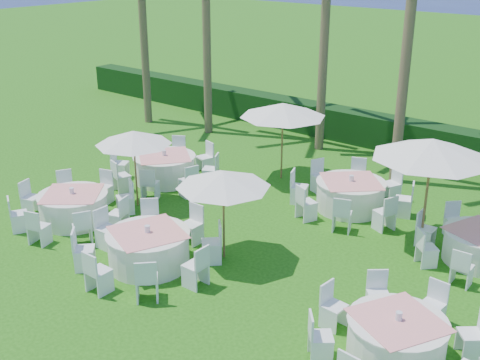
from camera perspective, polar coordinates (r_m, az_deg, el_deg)
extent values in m
plane|color=#1E570F|center=(13.84, -6.46, -9.83)|extent=(120.00, 120.00, 0.00)
cube|color=black|center=(22.88, 15.25, 4.04)|extent=(34.00, 1.00, 1.20)
cylinder|color=white|center=(17.15, -15.50, -2.59)|extent=(1.83, 1.83, 0.79)
cylinder|color=white|center=(16.99, -15.63, -1.33)|extent=(1.91, 1.91, 0.03)
cube|color=pink|center=(16.98, -15.64, -1.26)|extent=(2.08, 2.08, 0.01)
cylinder|color=silver|center=(16.95, -15.67, -0.99)|extent=(0.13, 0.13, 0.17)
cube|color=white|center=(16.33, -11.50, -3.15)|extent=(0.55, 0.55, 0.95)
cube|color=white|center=(17.31, -10.86, -1.64)|extent=(0.60, 0.60, 0.95)
cube|color=white|center=(18.17, -12.85, -0.68)|extent=(0.55, 0.55, 0.95)
cube|color=white|center=(18.44, -16.17, -0.68)|extent=(0.60, 0.60, 0.95)
cube|color=white|center=(17.98, -19.17, -1.60)|extent=(0.55, 0.55, 0.95)
cube|color=white|center=(17.04, -20.27, -3.04)|extent=(0.60, 0.60, 0.95)
cube|color=white|center=(16.12, -18.55, -4.22)|extent=(0.55, 0.55, 0.95)
cube|color=white|center=(15.82, -14.76, -4.29)|extent=(0.60, 0.60, 0.95)
cylinder|color=white|center=(14.50, -8.66, -6.52)|extent=(1.91, 1.91, 0.83)
cylinder|color=white|center=(14.30, -8.75, -5.02)|extent=(1.99, 1.99, 0.03)
cube|color=pink|center=(14.29, -8.76, -4.93)|extent=(2.01, 2.01, 0.01)
cylinder|color=silver|center=(14.26, -8.77, -4.62)|extent=(0.13, 0.13, 0.18)
cube|color=white|center=(14.46, -2.72, -5.98)|extent=(0.66, 0.66, 1.00)
cube|color=white|center=(15.39, -4.63, -4.25)|extent=(0.47, 0.47, 1.00)
cube|color=white|center=(15.80, -8.53, -3.72)|extent=(0.66, 0.66, 1.00)
cube|color=white|center=(15.49, -12.49, -4.55)|extent=(0.47, 0.47, 1.00)
cube|color=white|center=(14.61, -14.58, -6.42)|extent=(0.66, 0.66, 1.00)
cube|color=white|center=(13.63, -13.28, -8.43)|extent=(0.47, 0.47, 1.00)
cube|color=white|center=(13.15, -8.84, -9.25)|extent=(0.66, 0.66, 1.00)
cube|color=white|center=(13.52, -4.27, -8.12)|extent=(0.47, 0.47, 1.00)
cylinder|color=white|center=(11.78, 14.59, -14.41)|extent=(1.78, 1.78, 0.77)
cylinder|color=white|center=(11.56, 14.77, -12.82)|extent=(1.86, 1.86, 0.03)
cube|color=pink|center=(11.55, 14.79, -12.71)|extent=(1.94, 1.94, 0.01)
cylinder|color=silver|center=(11.50, 14.83, -12.36)|extent=(0.12, 0.12, 0.16)
cube|color=white|center=(12.18, 21.11, -13.53)|extent=(0.61, 0.61, 0.93)
cube|color=white|center=(12.80, 17.79, -11.23)|extent=(0.47, 0.47, 0.93)
cube|color=white|center=(12.85, 13.00, -10.55)|extent=(0.61, 0.61, 0.93)
cube|color=white|center=(12.32, 8.91, -11.76)|extent=(0.47, 0.47, 0.93)
cube|color=white|center=(11.45, 7.69, -14.53)|extent=(0.61, 0.61, 0.93)
cylinder|color=white|center=(19.49, -7.14, 1.06)|extent=(1.93, 1.93, 0.84)
cylinder|color=white|center=(19.34, -7.20, 2.25)|extent=(2.01, 2.01, 0.03)
cube|color=pink|center=(19.34, -7.20, 2.32)|extent=(2.19, 2.19, 0.01)
cylinder|color=silver|center=(19.31, -7.21, 2.55)|extent=(0.13, 0.13, 0.18)
cube|color=white|center=(19.08, -2.82, 1.02)|extent=(0.64, 0.64, 1.00)
cube|color=white|center=(20.15, -3.37, 2.14)|extent=(0.58, 0.58, 1.00)
cube|color=white|center=(20.82, -5.95, 2.70)|extent=(0.64, 0.64, 1.00)
cube|color=white|center=(20.74, -9.12, 2.46)|extent=(0.58, 0.58, 1.00)
cube|color=white|center=(19.94, -11.30, 1.54)|extent=(0.64, 0.64, 1.00)
cube|color=white|center=(18.86, -11.19, 0.37)|extent=(0.58, 0.58, 1.00)
cube|color=white|center=(18.12, -8.53, -0.33)|extent=(0.64, 0.64, 1.00)
cube|color=white|center=(18.22, -4.92, -0.05)|extent=(0.58, 0.58, 1.00)
cylinder|color=white|center=(17.57, 10.41, -1.48)|extent=(1.92, 1.92, 0.83)
cylinder|color=white|center=(17.41, 10.50, -0.19)|extent=(1.99, 1.99, 0.03)
cube|color=pink|center=(17.40, 10.50, -0.11)|extent=(2.19, 2.19, 0.01)
cylinder|color=silver|center=(17.37, 10.52, 0.15)|extent=(0.13, 0.13, 0.18)
cube|color=white|center=(17.45, 15.29, -1.78)|extent=(0.60, 0.60, 1.00)
cube|color=white|center=(18.44, 14.13, -0.39)|extent=(0.61, 0.61, 1.00)
cube|color=white|center=(18.93, 11.06, 0.44)|extent=(0.60, 0.60, 1.00)
cube|color=white|center=(18.65, 7.67, 0.34)|extent=(0.61, 0.61, 1.00)
cube|color=white|center=(17.76, 5.65, -0.67)|extent=(0.60, 0.60, 1.00)
cube|color=white|center=(16.72, 6.33, -2.14)|extent=(0.61, 0.61, 1.00)
cube|color=white|center=(16.18, 9.68, -3.18)|extent=(0.60, 0.60, 1.00)
cube|color=white|center=(16.49, 13.55, -3.00)|extent=(0.61, 0.61, 1.00)
cube|color=white|center=(16.66, 19.70, -3.62)|extent=(0.60, 0.60, 0.91)
cube|color=white|center=(15.93, 17.24, -4.48)|extent=(0.44, 0.44, 0.91)
cube|color=white|center=(14.99, 17.34, -6.17)|extent=(0.60, 0.60, 0.91)
cube|color=white|center=(14.42, 20.35, -7.73)|extent=(0.44, 0.44, 0.91)
cylinder|color=brown|center=(17.55, -9.87, 0.92)|extent=(0.05, 0.05, 2.19)
cone|color=white|center=(17.24, -10.08, 3.99)|extent=(2.17, 2.17, 0.39)
sphere|color=brown|center=(17.20, -10.11, 4.42)|extent=(0.09, 0.09, 0.09)
cylinder|color=brown|center=(14.39, -1.55, -3.52)|extent=(0.05, 0.05, 2.16)
cone|color=white|center=(14.01, -1.59, 0.09)|extent=(2.25, 2.25, 0.39)
sphere|color=brown|center=(13.96, -1.60, 0.60)|extent=(0.09, 0.09, 0.09)
cylinder|color=brown|center=(19.39, 4.01, 3.54)|extent=(0.06, 0.06, 2.42)
cone|color=white|center=(19.08, 4.09, 6.66)|extent=(2.74, 2.74, 0.44)
sphere|color=brown|center=(19.05, 4.10, 7.09)|extent=(0.10, 0.10, 0.10)
cylinder|color=brown|center=(15.58, 17.25, -1.40)|extent=(0.07, 0.07, 2.72)
cone|color=white|center=(15.17, 17.75, 2.87)|extent=(2.92, 2.92, 0.49)
sphere|color=brown|center=(15.12, 17.83, 3.47)|extent=(0.11, 0.11, 0.11)
cylinder|color=brown|center=(21.86, 8.01, 13.32)|extent=(0.32, 0.32, 8.27)
cylinder|color=brown|center=(18.93, 15.78, 14.23)|extent=(0.32, 0.32, 10.06)
cylinder|color=brown|center=(25.69, -9.08, 12.92)|extent=(0.32, 0.32, 6.92)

